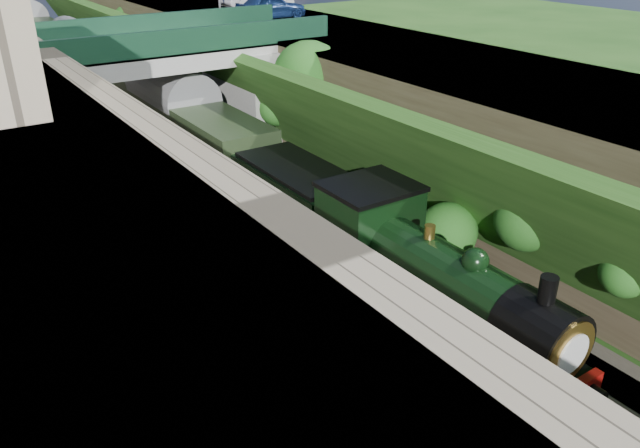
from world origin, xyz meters
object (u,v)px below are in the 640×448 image
at_px(road_bridge, 172,85).
at_px(tree, 309,81).
at_px(locomotive, 429,282).
at_px(car_blue, 271,7).
at_px(tender, 299,206).

bearing_deg(road_bridge, tree, -46.24).
bearing_deg(road_bridge, locomotive, -89.23).
relative_size(car_blue, locomotive, 0.42).
bearing_deg(car_blue, road_bridge, 114.77).
distance_m(road_bridge, locomotive, 19.21).
bearing_deg(car_blue, locomotive, 160.21).
bearing_deg(tree, road_bridge, 133.76).
bearing_deg(tender, road_bridge, 91.25).
relative_size(road_bridge, car_blue, 3.71).
relative_size(road_bridge, tender, 2.67).
height_order(tree, locomotive, tree).
height_order(road_bridge, locomotive, road_bridge).
bearing_deg(tree, locomotive, -108.74).
bearing_deg(tender, car_blue, 63.23).
distance_m(tree, car_blue, 9.91).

